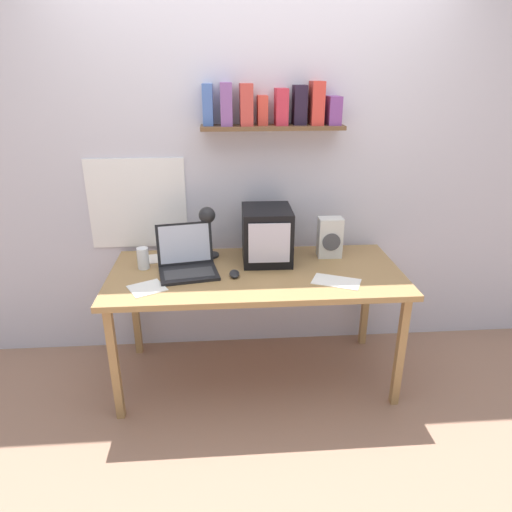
% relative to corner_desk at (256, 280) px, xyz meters
% --- Properties ---
extents(ground_plane, '(12.00, 12.00, 0.00)m').
position_rel_corner_desk_xyz_m(ground_plane, '(0.00, 0.00, -0.70)').
color(ground_plane, '#A17760').
extents(back_wall, '(5.60, 0.24, 2.60)m').
position_rel_corner_desk_xyz_m(back_wall, '(-0.00, 0.47, 0.61)').
color(back_wall, silver).
rests_on(back_wall, ground_plane).
extents(corner_desk, '(1.77, 0.80, 0.76)m').
position_rel_corner_desk_xyz_m(corner_desk, '(0.00, 0.00, 0.00)').
color(corner_desk, '#A37B4A').
rests_on(corner_desk, ground_plane).
extents(crt_monitor, '(0.31, 0.35, 0.34)m').
position_rel_corner_desk_xyz_m(crt_monitor, '(0.08, 0.18, 0.23)').
color(crt_monitor, black).
rests_on(crt_monitor, corner_desk).
extents(laptop, '(0.39, 0.37, 0.27)m').
position_rel_corner_desk_xyz_m(laptop, '(-0.42, 0.04, 0.13)').
color(laptop, black).
rests_on(laptop, corner_desk).
extents(desk_lamp, '(0.12, 0.17, 0.35)m').
position_rel_corner_desk_xyz_m(desk_lamp, '(-0.29, 0.22, 0.31)').
color(desk_lamp, '#232326').
rests_on(desk_lamp, corner_desk).
extents(juice_glass, '(0.07, 0.07, 0.13)m').
position_rel_corner_desk_xyz_m(juice_glass, '(-0.69, 0.10, 0.12)').
color(juice_glass, white).
rests_on(juice_glass, corner_desk).
extents(space_heater, '(0.16, 0.11, 0.26)m').
position_rel_corner_desk_xyz_m(space_heater, '(0.50, 0.21, 0.19)').
color(space_heater, silver).
rests_on(space_heater, corner_desk).
extents(computer_mouse, '(0.06, 0.11, 0.03)m').
position_rel_corner_desk_xyz_m(computer_mouse, '(-0.13, -0.06, 0.07)').
color(computer_mouse, '#232326').
rests_on(computer_mouse, corner_desk).
extents(loose_paper_near_monitor, '(0.25, 0.24, 0.00)m').
position_rel_corner_desk_xyz_m(loose_paper_near_monitor, '(-0.63, -0.19, 0.06)').
color(loose_paper_near_monitor, white).
rests_on(loose_paper_near_monitor, corner_desk).
extents(loose_paper_near_laptop, '(0.31, 0.25, 0.00)m').
position_rel_corner_desk_xyz_m(loose_paper_near_laptop, '(0.45, -0.18, 0.06)').
color(loose_paper_near_laptop, white).
rests_on(loose_paper_near_laptop, corner_desk).
extents(printed_handout, '(0.28, 0.20, 0.00)m').
position_rel_corner_desk_xyz_m(printed_handout, '(-0.60, 0.25, 0.06)').
color(printed_handout, white).
rests_on(printed_handout, corner_desk).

